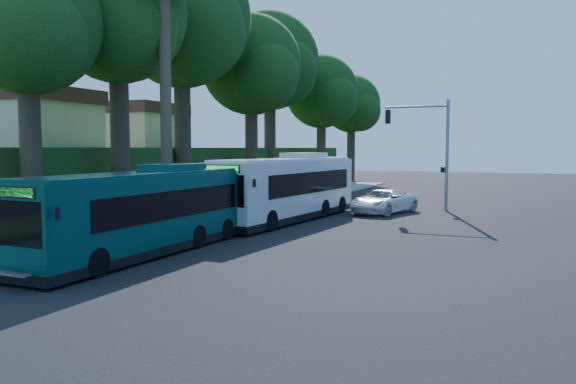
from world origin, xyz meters
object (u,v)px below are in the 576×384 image
at_px(white_bus, 288,187).
at_px(teal_bus, 144,211).
at_px(pickup, 384,201).
at_px(bus_shelter, 167,191).

xyz_separation_m(white_bus, teal_bus, (-1.03, -11.26, -0.18)).
xyz_separation_m(teal_bus, pickup, (5.06, 16.67, -0.91)).
bearing_deg(teal_bus, white_bus, 85.70).
distance_m(bus_shelter, teal_bus, 7.51).
height_order(white_bus, teal_bus, white_bus).
xyz_separation_m(bus_shelter, teal_bus, (3.64, -6.57, -0.18)).
xyz_separation_m(bus_shelter, pickup, (8.70, 10.10, -1.09)).
bearing_deg(bus_shelter, teal_bus, -61.01).
bearing_deg(bus_shelter, pickup, 49.26).
bearing_deg(bus_shelter, white_bus, 45.15).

